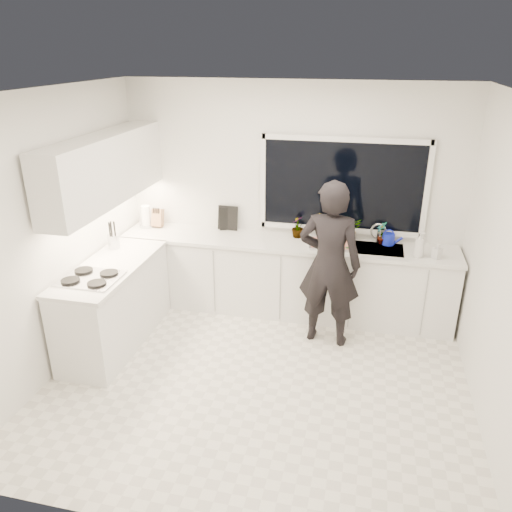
# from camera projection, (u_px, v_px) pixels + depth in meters

# --- Properties ---
(floor) EXTENTS (4.00, 3.50, 0.02)m
(floor) POSITION_uv_depth(u_px,v_px,m) (258.00, 381.00, 4.90)
(floor) COLOR beige
(floor) RESTS_ON ground
(wall_back) EXTENTS (4.00, 0.02, 2.70)m
(wall_back) POSITION_uv_depth(u_px,v_px,m) (291.00, 198.00, 5.95)
(wall_back) COLOR white
(wall_back) RESTS_ON ground
(wall_left) EXTENTS (0.02, 3.50, 2.70)m
(wall_left) POSITION_uv_depth(u_px,v_px,m) (54.00, 235.00, 4.79)
(wall_left) COLOR white
(wall_left) RESTS_ON ground
(wall_right) EXTENTS (0.02, 3.50, 2.70)m
(wall_right) POSITION_uv_depth(u_px,v_px,m) (505.00, 275.00, 3.96)
(wall_right) COLOR white
(wall_right) RESTS_ON ground
(ceiling) EXTENTS (4.00, 3.50, 0.02)m
(ceiling) POSITION_uv_depth(u_px,v_px,m) (259.00, 91.00, 3.84)
(ceiling) COLOR white
(ceiling) RESTS_ON wall_back
(window) EXTENTS (1.80, 0.02, 1.00)m
(window) POSITION_uv_depth(u_px,v_px,m) (342.00, 186.00, 5.72)
(window) COLOR black
(window) RESTS_ON wall_back
(base_cabinets_back) EXTENTS (3.92, 0.58, 0.88)m
(base_cabinets_back) POSITION_uv_depth(u_px,v_px,m) (285.00, 278.00, 6.03)
(base_cabinets_back) COLOR white
(base_cabinets_back) RESTS_ON floor
(base_cabinets_left) EXTENTS (0.58, 1.60, 0.88)m
(base_cabinets_left) POSITION_uv_depth(u_px,v_px,m) (115.00, 306.00, 5.39)
(base_cabinets_left) COLOR white
(base_cabinets_left) RESTS_ON floor
(countertop_back) EXTENTS (3.94, 0.62, 0.04)m
(countertop_back) POSITION_uv_depth(u_px,v_px,m) (285.00, 243.00, 5.84)
(countertop_back) COLOR silver
(countertop_back) RESTS_ON base_cabinets_back
(countertop_left) EXTENTS (0.62, 1.60, 0.04)m
(countertop_left) POSITION_uv_depth(u_px,v_px,m) (110.00, 267.00, 5.21)
(countertop_left) COLOR silver
(countertop_left) RESTS_ON base_cabinets_left
(upper_cabinets) EXTENTS (0.34, 2.10, 0.70)m
(upper_cabinets) POSITION_uv_depth(u_px,v_px,m) (105.00, 169.00, 5.18)
(upper_cabinets) COLOR white
(upper_cabinets) RESTS_ON wall_left
(sink) EXTENTS (0.58, 0.42, 0.14)m
(sink) POSITION_uv_depth(u_px,v_px,m) (377.00, 253.00, 5.64)
(sink) COLOR silver
(sink) RESTS_ON countertop_back
(faucet) EXTENTS (0.03, 0.03, 0.22)m
(faucet) POSITION_uv_depth(u_px,v_px,m) (378.00, 233.00, 5.76)
(faucet) COLOR silver
(faucet) RESTS_ON countertop_back
(stovetop) EXTENTS (0.56, 0.48, 0.03)m
(stovetop) POSITION_uv_depth(u_px,v_px,m) (90.00, 278.00, 4.88)
(stovetop) COLOR black
(stovetop) RESTS_ON countertop_left
(person) EXTENTS (0.70, 0.50, 1.82)m
(person) POSITION_uv_depth(u_px,v_px,m) (329.00, 265.00, 5.23)
(person) COLOR black
(person) RESTS_ON floor
(pizza_tray) EXTENTS (0.52, 0.40, 0.03)m
(pizza_tray) POSITION_uv_depth(u_px,v_px,m) (332.00, 245.00, 5.70)
(pizza_tray) COLOR silver
(pizza_tray) RESTS_ON countertop_back
(pizza) EXTENTS (0.47, 0.35, 0.01)m
(pizza) POSITION_uv_depth(u_px,v_px,m) (332.00, 243.00, 5.69)
(pizza) COLOR red
(pizza) RESTS_ON pizza_tray
(watering_can) EXTENTS (0.15, 0.15, 0.13)m
(watering_can) POSITION_uv_depth(u_px,v_px,m) (388.00, 239.00, 5.72)
(watering_can) COLOR #1422BD
(watering_can) RESTS_ON countertop_back
(paper_towel_roll) EXTENTS (0.12, 0.12, 0.26)m
(paper_towel_roll) POSITION_uv_depth(u_px,v_px,m) (146.00, 217.00, 6.25)
(paper_towel_roll) COLOR white
(paper_towel_roll) RESTS_ON countertop_back
(knife_block) EXTENTS (0.13, 0.10, 0.22)m
(knife_block) POSITION_uv_depth(u_px,v_px,m) (158.00, 218.00, 6.27)
(knife_block) COLOR olive
(knife_block) RESTS_ON countertop_back
(utensil_crock) EXTENTS (0.15, 0.15, 0.16)m
(utensil_crock) POSITION_uv_depth(u_px,v_px,m) (114.00, 241.00, 5.61)
(utensil_crock) COLOR #BABABF
(utensil_crock) RESTS_ON countertop_left
(picture_frame_large) EXTENTS (0.21, 0.11, 0.28)m
(picture_frame_large) POSITION_uv_depth(u_px,v_px,m) (228.00, 219.00, 6.16)
(picture_frame_large) COLOR black
(picture_frame_large) RESTS_ON countertop_back
(picture_frame_small) EXTENTS (0.25, 0.03, 0.30)m
(picture_frame_small) POSITION_uv_depth(u_px,v_px,m) (228.00, 218.00, 6.16)
(picture_frame_small) COLOR black
(picture_frame_small) RESTS_ON countertop_back
(herb_plants) EXTENTS (1.12, 0.33, 0.33)m
(herb_plants) POSITION_uv_depth(u_px,v_px,m) (337.00, 229.00, 5.81)
(herb_plants) COLOR #26662D
(herb_plants) RESTS_ON countertop_back
(soap_bottles) EXTENTS (0.31, 0.13, 0.28)m
(soap_bottles) POSITION_uv_depth(u_px,v_px,m) (424.00, 246.00, 5.34)
(soap_bottles) COLOR #D8BF66
(soap_bottles) RESTS_ON countertop_back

